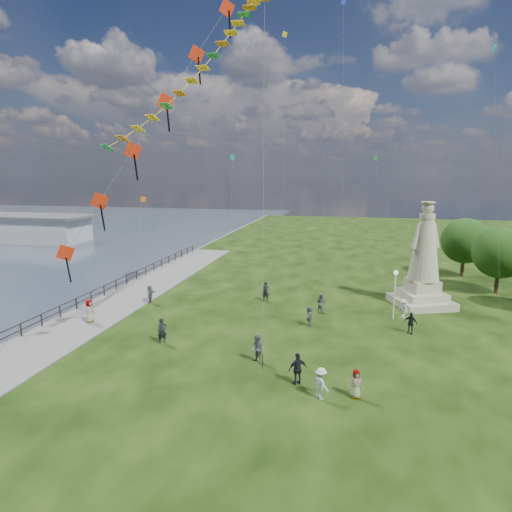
% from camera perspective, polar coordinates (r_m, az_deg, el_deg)
% --- Properties ---
extents(waterfront, '(200.00, 200.00, 1.51)m').
position_cam_1_polar(waterfront, '(36.35, -22.29, -7.39)').
color(waterfront, '#2D3743').
rests_on(waterfront, ground).
extents(pier_pavilion, '(30.00, 8.00, 4.40)m').
position_cam_1_polar(pier_pavilion, '(84.09, -30.29, 3.35)').
color(pier_pavilion, '#A0A09B').
rests_on(pier_pavilion, ground).
extents(statue, '(5.51, 5.51, 8.65)m').
position_cam_1_polar(statue, '(37.81, 21.44, -1.40)').
color(statue, tan).
rests_on(statue, ground).
extents(lamppost, '(0.35, 0.35, 3.80)m').
position_cam_1_polar(lamppost, '(33.56, 18.05, -3.61)').
color(lamppost, silver).
rests_on(lamppost, ground).
extents(tree_row, '(7.66, 15.43, 6.27)m').
position_cam_1_polar(tree_row, '(45.76, 29.02, 0.58)').
color(tree_row, '#382314').
rests_on(tree_row, ground).
extents(person_0, '(0.73, 0.72, 1.70)m').
position_cam_1_polar(person_0, '(28.74, -12.40, -9.73)').
color(person_0, black).
rests_on(person_0, ground).
extents(person_1, '(0.98, 0.91, 1.72)m').
position_cam_1_polar(person_1, '(25.39, 0.20, -12.30)').
color(person_1, '#595960').
rests_on(person_1, ground).
extents(person_2, '(1.12, 1.11, 1.61)m').
position_cam_1_polar(person_2, '(22.01, 8.63, -16.45)').
color(person_2, silver).
rests_on(person_2, ground).
extents(person_3, '(1.14, 0.99, 1.74)m').
position_cam_1_polar(person_3, '(23.16, 5.59, -14.74)').
color(person_3, black).
rests_on(person_3, ground).
extents(person_4, '(0.82, 0.62, 1.48)m').
position_cam_1_polar(person_4, '(22.43, 13.18, -16.26)').
color(person_4, '#595960').
rests_on(person_4, ground).
extents(person_5, '(0.75, 1.49, 1.55)m').
position_cam_1_polar(person_5, '(37.55, -13.93, -4.96)').
color(person_5, '#595960').
rests_on(person_5, ground).
extents(person_6, '(0.62, 0.41, 1.70)m').
position_cam_1_polar(person_6, '(36.95, 1.30, -4.76)').
color(person_6, black).
rests_on(person_6, ground).
extents(person_7, '(0.89, 0.79, 1.56)m').
position_cam_1_polar(person_7, '(34.41, 8.62, -6.22)').
color(person_7, '#595960').
rests_on(person_7, ground).
extents(person_8, '(0.94, 1.07, 1.48)m').
position_cam_1_polar(person_8, '(34.71, 19.01, -6.63)').
color(person_8, silver).
rests_on(person_8, ground).
extents(person_9, '(1.00, 0.80, 1.52)m').
position_cam_1_polar(person_9, '(31.61, 19.91, -8.39)').
color(person_9, black).
rests_on(person_9, ground).
extents(person_10, '(0.55, 0.86, 1.72)m').
position_cam_1_polar(person_10, '(33.86, -21.33, -7.02)').
color(person_10, '#595960').
rests_on(person_10, ground).
extents(person_11, '(0.64, 1.39, 1.47)m').
position_cam_1_polar(person_11, '(31.45, 7.10, -7.93)').
color(person_11, '#595960').
rests_on(person_11, ground).
extents(red_kite_train, '(11.17, 9.35, 21.18)m').
position_cam_1_polar(red_kite_train, '(26.59, -14.43, 15.51)').
color(red_kite_train, black).
rests_on(red_kite_train, ground).
extents(small_kites, '(31.72, 14.88, 26.93)m').
position_cam_1_polar(small_kites, '(42.32, 7.97, 15.62)').
color(small_kites, teal).
rests_on(small_kites, ground).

